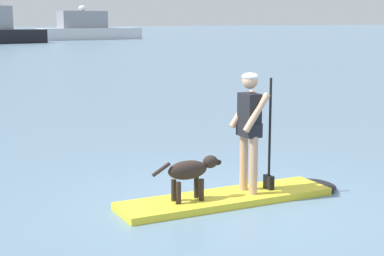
{
  "coord_description": "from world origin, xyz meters",
  "views": [
    {
      "loc": [
        -4.35,
        -7.1,
        2.54
      ],
      "look_at": [
        0.0,
        1.0,
        0.9
      ],
      "focal_mm": 57.43,
      "sensor_mm": 36.0,
      "label": 1
    }
  ],
  "objects_px": {
    "paddleboard": "(240,196)",
    "person_paddler": "(250,124)",
    "moored_boat_outer": "(88,29)",
    "dog": "(191,171)"
  },
  "relations": [
    {
      "from": "person_paddler",
      "to": "moored_boat_outer",
      "type": "xyz_separation_m",
      "value": [
        20.21,
        66.43,
        0.22
      ]
    },
    {
      "from": "paddleboard",
      "to": "dog",
      "type": "xyz_separation_m",
      "value": [
        -0.77,
        0.02,
        0.46
      ]
    },
    {
      "from": "paddleboard",
      "to": "person_paddler",
      "type": "bearing_deg",
      "value": -1.71
    },
    {
      "from": "paddleboard",
      "to": "person_paddler",
      "type": "xyz_separation_m",
      "value": [
        0.16,
        -0.0,
        1.04
      ]
    },
    {
      "from": "moored_boat_outer",
      "to": "paddleboard",
      "type": "bearing_deg",
      "value": -107.05
    },
    {
      "from": "person_paddler",
      "to": "dog",
      "type": "relative_size",
      "value": 1.64
    },
    {
      "from": "paddleboard",
      "to": "moored_boat_outer",
      "type": "xyz_separation_m",
      "value": [
        20.37,
        66.42,
        1.25
      ]
    },
    {
      "from": "dog",
      "to": "moored_boat_outer",
      "type": "relative_size",
      "value": 0.08
    },
    {
      "from": "moored_boat_outer",
      "to": "dog",
      "type": "bearing_deg",
      "value": -107.66
    },
    {
      "from": "dog",
      "to": "person_paddler",
      "type": "bearing_deg",
      "value": -1.71
    }
  ]
}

